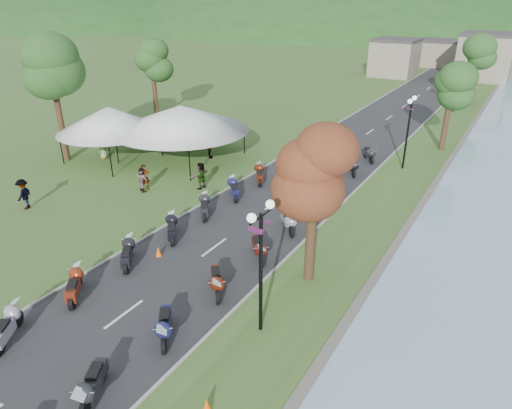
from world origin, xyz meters
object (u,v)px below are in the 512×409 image
Objects in this scene: vendor_tent_main at (182,132)px; pedestrian_b at (143,191)px; pedestrian_c at (27,208)px; pedestrian_a at (146,190)px.

vendor_tent_main reaches higher than pedestrian_b.
pedestrian_b is 0.86× the size of pedestrian_c.
pedestrian_b is 6.73m from pedestrian_c.
pedestrian_a is at bearing 120.13° from pedestrian_c.
pedestrian_c is (-2.14, -11.66, -2.00)m from vendor_tent_main.
pedestrian_c is at bearing 75.61° from pedestrian_b.
pedestrian_a is (1.86, -6.01, -2.00)m from vendor_tent_main.
vendor_tent_main is 3.73× the size of pedestrian_c.
pedestrian_c is (-3.99, -5.43, 0.00)m from pedestrian_b.
pedestrian_a is 1.08× the size of pedestrian_b.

